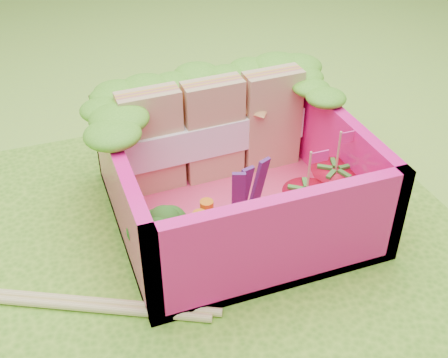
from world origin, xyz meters
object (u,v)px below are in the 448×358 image
sandwich_stack (214,131)px  bento_box (234,173)px  broccoli (156,230)px  strawberry_right (333,189)px  chopsticks (14,297)px  strawberry_left (305,210)px

sandwich_stack → bento_box: bearing=-90.9°
broccoli → strawberry_right: (1.01, 0.05, -0.05)m
bento_box → chopsticks: bento_box is taller
strawberry_right → chopsticks: bearing=-178.5°
bento_box → chopsticks: size_ratio=0.72×
strawberry_right → sandwich_stack: bearing=131.3°
broccoli → strawberry_left: 0.79m
broccoli → strawberry_left: bearing=-3.6°
bento_box → broccoli: 0.58m
bento_box → chopsticks: (-1.22, -0.27, -0.25)m
strawberry_left → bento_box: bearing=130.6°
bento_box → broccoli: bearing=-152.0°
sandwich_stack → chopsticks: 1.41m
strawberry_left → sandwich_stack: bearing=112.2°
bento_box → strawberry_left: 0.43m
bento_box → sandwich_stack: 0.35m
chopsticks → strawberry_right: bearing=1.5°
strawberry_right → chopsticks: 1.73m
sandwich_stack → strawberry_right: bearing=-48.7°
bento_box → broccoli: bento_box is taller
strawberry_left → strawberry_right: strawberry_right is taller
bento_box → strawberry_right: 0.55m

